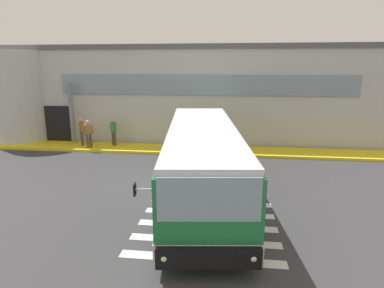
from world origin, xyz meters
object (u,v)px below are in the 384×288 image
(passenger_near_column, at_px, (81,130))
(passenger_by_doorway, at_px, (88,133))
(entry_support_column, at_px, (72,113))
(bus_main_foreground, at_px, (202,161))
(passenger_at_curb_edge, at_px, (114,130))

(passenger_near_column, distance_m, passenger_by_doorway, 0.95)
(entry_support_column, xyz_separation_m, passenger_near_column, (0.80, -0.50, -0.95))
(entry_support_column, relative_size, passenger_by_doorway, 2.25)
(bus_main_foreground, xyz_separation_m, passenger_near_column, (-8.00, 6.43, -0.25))
(passenger_near_column, distance_m, passenger_at_curb_edge, 1.99)
(entry_support_column, xyz_separation_m, bus_main_foreground, (8.80, -6.94, -0.70))
(entry_support_column, bearing_deg, passenger_near_column, -32.02)
(passenger_at_curb_edge, bearing_deg, entry_support_column, 172.88)
(passenger_near_column, height_order, passenger_by_doorway, same)
(entry_support_column, height_order, passenger_by_doorway, entry_support_column)
(passenger_by_doorway, bearing_deg, passenger_near_column, 139.38)
(entry_support_column, distance_m, passenger_at_curb_edge, 2.96)
(passenger_by_doorway, bearing_deg, entry_support_column, 143.65)
(bus_main_foreground, height_order, passenger_near_column, bus_main_foreground)
(entry_support_column, xyz_separation_m, passenger_at_curb_edge, (2.78, -0.35, -0.95))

